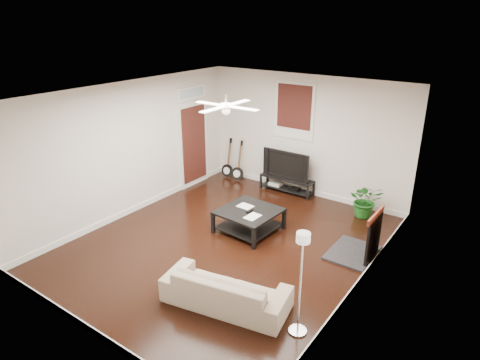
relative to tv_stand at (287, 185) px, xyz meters
The scene contains 14 objects.
room 3.05m from the tv_stand, 83.66° to the right, with size 5.01×6.01×2.81m.
brick_accent 3.53m from the tv_stand, 32.47° to the right, with size 0.02×2.20×2.80m, color brown.
fireplace 3.09m from the tv_stand, 35.35° to the right, with size 0.80×1.10×0.92m, color black.
window_back 1.77m from the tv_stand, 87.28° to the left, with size 1.00×0.06×1.30m, color #37120F.
door_left 2.56m from the tv_stand, 157.75° to the right, with size 0.08×1.00×2.50m, color white.
tv_stand is the anchor object (origin of this frame).
tv 0.53m from the tv_stand, 90.00° to the left, with size 1.19×0.16×0.68m, color black.
coffee_table 2.17m from the tv_stand, 80.59° to the right, with size 1.07×1.07×0.45m, color black.
sofa 4.44m from the tv_stand, 72.11° to the right, with size 1.87×0.73×0.55m, color #BEA98F.
floor_lamp 4.87m from the tv_stand, 58.71° to the right, with size 0.25×0.25×1.53m, color silver, non-canonical shape.
potted_plant 2.02m from the tv_stand, ahead, with size 0.67×0.58×0.75m, color #1B5F1C.
guitar_left 1.80m from the tv_stand, behind, with size 0.32×0.23×1.04m, color black, non-canonical shape.
guitar_right 1.46m from the tv_stand, behind, with size 0.32×0.23×1.04m, color black, non-canonical shape.
ceiling_fan 3.69m from the tv_stand, 83.66° to the right, with size 1.24×1.24×0.32m, color white, non-canonical shape.
Camera 1 is at (4.20, -5.52, 4.02)m, focal length 31.52 mm.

